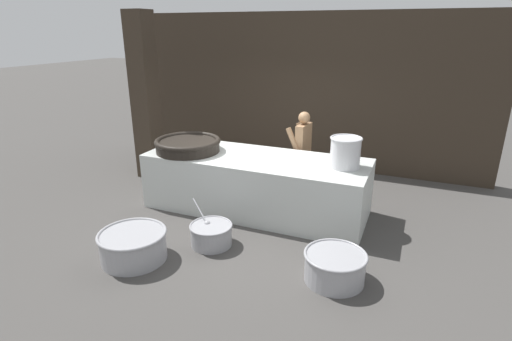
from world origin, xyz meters
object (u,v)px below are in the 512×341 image
Objects in this scene: giant_wok_near at (188,144)px; prep_bowl_meat at (335,266)px; stock_pot at (345,152)px; cook at (303,150)px; prep_bowl_extra at (133,244)px; prep_bowl_vegetables at (211,234)px.

giant_wok_near reaches higher than prep_bowl_meat.
stock_pot is at bearing 98.87° from prep_bowl_meat.
stock_pot is 0.31× the size of cook.
stock_pot reaches higher than giant_wok_near.
stock_pot is 3.49m from prep_bowl_extra.
giant_wok_near is at bearing 39.44° from cook.
cook is 3.64m from prep_bowl_extra.
prep_bowl_meat is at bearing -81.13° from stock_pot.
cook is at bearing 115.05° from prep_bowl_meat.
giant_wok_near is 0.73× the size of cook.
giant_wok_near is 1.94m from prep_bowl_vegetables.
prep_bowl_extra is at bearing -136.37° from prep_bowl_vegetables.
stock_pot reaches higher than prep_bowl_extra.
prep_bowl_extra is (-0.82, -0.78, 0.05)m from prep_bowl_vegetables.
prep_bowl_extra is (0.32, -2.04, -0.89)m from giant_wok_near.
giant_wok_near reaches higher than prep_bowl_extra.
prep_bowl_extra reaches higher than prep_bowl_meat.
cook is 2.67m from prep_bowl_vegetables.
prep_bowl_extra is (-2.73, -0.59, 0.02)m from prep_bowl_meat.
prep_bowl_meat is (1.25, -2.67, -0.67)m from cook.
prep_bowl_vegetables is (-1.65, -1.48, -1.06)m from stock_pot.
giant_wok_near is at bearing 98.83° from prep_bowl_extra.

